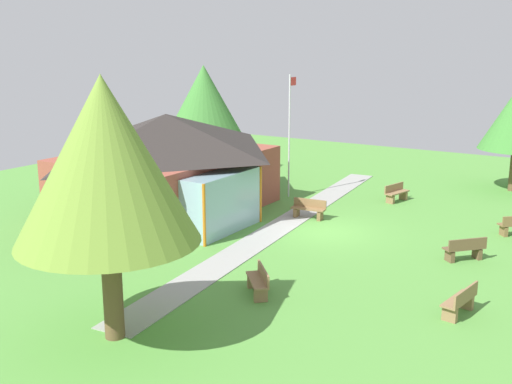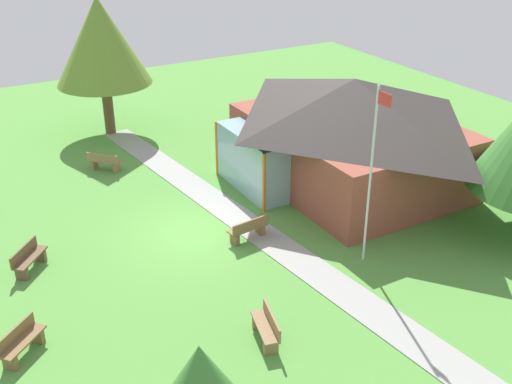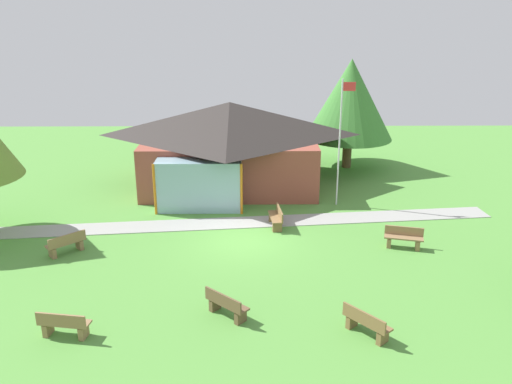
# 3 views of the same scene
# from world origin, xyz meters

# --- Properties ---
(ground_plane) EXTENTS (44.00, 44.00, 0.00)m
(ground_plane) POSITION_xyz_m (0.00, 0.00, 0.00)
(ground_plane) COLOR #54933D
(pavilion) EXTENTS (9.79, 8.43, 4.41)m
(pavilion) POSITION_xyz_m (-0.86, 7.29, 2.30)
(pavilion) COLOR brown
(pavilion) RESTS_ON ground_plane
(footpath) EXTENTS (22.46, 3.61, 0.03)m
(footpath) POSITION_xyz_m (0.00, 1.82, 0.01)
(footpath) COLOR #999993
(footpath) RESTS_ON ground_plane
(flagpole) EXTENTS (0.64, 0.08, 6.02)m
(flagpole) POSITION_xyz_m (4.46, 4.09, 3.31)
(flagpole) COLOR silver
(flagpole) RESTS_ON ground_plane
(bench_mid_left) EXTENTS (1.39, 1.35, 0.84)m
(bench_mid_left) POSITION_xyz_m (-6.87, -1.22, 0.40)
(bench_mid_left) COLOR olive
(bench_mid_left) RESTS_ON ground_plane
(bench_mid_right) EXTENTS (1.56, 0.79, 0.84)m
(bench_mid_right) POSITION_xyz_m (6.34, -0.80, 0.40)
(bench_mid_right) COLOR olive
(bench_mid_right) RESTS_ON ground_plane
(bench_rear_near_path) EXTENTS (0.60, 1.54, 0.84)m
(bench_rear_near_path) POSITION_xyz_m (1.39, 1.38, 0.40)
(bench_rear_near_path) COLOR brown
(bench_rear_near_path) RESTS_ON ground_plane
(bench_front_center) EXTENTS (1.41, 1.33, 0.84)m
(bench_front_center) POSITION_xyz_m (-0.48, -5.73, 0.40)
(bench_front_center) COLOR brown
(bench_front_center) RESTS_ON ground_plane
(bench_front_right) EXTENTS (1.32, 1.42, 0.84)m
(bench_front_right) POSITION_xyz_m (3.62, -6.77, 0.40)
(bench_front_right) COLOR brown
(bench_front_right) RESTS_ON ground_plane
(tree_west_hedge) EXTENTS (4.57, 4.57, 6.70)m
(tree_west_hedge) POSITION_xyz_m (-11.22, 0.44, 4.62)
(tree_west_hedge) COLOR brown
(tree_west_hedge) RESTS_ON ground_plane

